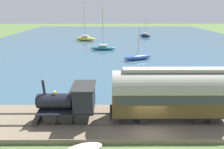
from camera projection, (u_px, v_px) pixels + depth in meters
ground_plane at (148, 134)px, 14.19m from camera, size 200.00×200.00×0.00m
harbor_water at (121, 40)px, 55.35m from camera, size 80.00×80.00×0.01m
rail_embankment at (146, 121)px, 15.37m from camera, size 4.99×56.00×0.57m
steam_locomotive at (71, 100)px, 14.57m from camera, size 2.33×5.19×3.62m
passenger_coach at (171, 92)px, 14.34m from camera, size 2.40×10.13×4.62m
sailboat_teal at (103, 48)px, 41.77m from camera, size 1.81×6.17×9.21m
sailboat_blue at (138, 57)px, 34.09m from camera, size 3.41×6.05×6.06m
sailboat_navy at (145, 35)px, 59.56m from camera, size 3.09×3.98×6.17m
sailboat_yellow at (85, 38)px, 53.06m from camera, size 3.16×6.48×9.74m
rowboat_mid_harbor at (135, 78)px, 24.69m from camera, size 1.36×2.31×0.55m
rowboat_off_pier at (76, 96)px, 19.64m from camera, size 1.56×2.35×0.47m
beached_dinghy at (83, 149)px, 12.40m from camera, size 1.88×3.00×0.44m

